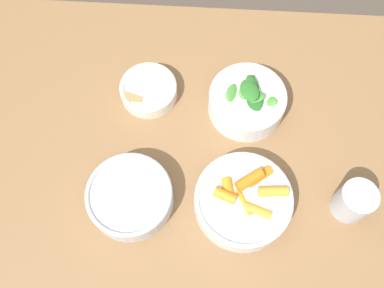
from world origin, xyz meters
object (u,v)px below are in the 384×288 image
Objects in this scene: bowl_beans_hotdog at (130,197)px; cup at (354,201)px; bowl_greens at (247,101)px; bowl_cookies at (149,90)px; bowl_carrots at (243,200)px.

cup is at bearing -178.20° from bowl_beans_hotdog.
bowl_greens is at bearing -45.75° from cup.
bowl_beans_hotdog is 1.34× the size of bowl_cookies.
bowl_beans_hotdog is at bearing 87.49° from bowl_cookies.
bowl_cookies is (-0.01, -0.26, -0.01)m from bowl_beans_hotdog.
bowl_beans_hotdog reaches higher than bowl_cookies.
bowl_beans_hotdog is (0.23, 0.23, -0.01)m from bowl_greens.
bowl_carrots reaches higher than bowl_beans_hotdog.
bowl_greens is at bearing 173.97° from bowl_cookies.
bowl_greens reaches higher than bowl_beans_hotdog.
bowl_greens is 1.31× the size of bowl_cookies.
bowl_carrots is 0.23m from bowl_beans_hotdog.
bowl_greens is 0.97× the size of bowl_beans_hotdog.
cup reaches higher than bowl_cookies.
bowl_greens is 2.05× the size of cup.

